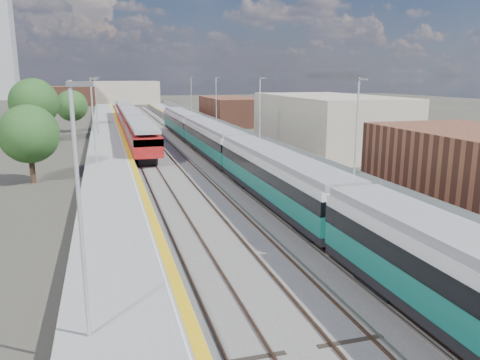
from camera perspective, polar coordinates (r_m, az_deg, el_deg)
name	(u,v)px	position (r m, az deg, el deg)	size (l,w,h in m)	color
ground	(186,149)	(56.87, -6.55, 3.76)	(320.00, 320.00, 0.00)	#47443A
ballast_bed	(165,147)	(58.99, -9.12, 4.03)	(10.50, 155.00, 0.06)	#565451
tracks	(168,144)	(60.70, -8.77, 4.36)	(8.96, 160.00, 0.17)	#4C3323
platform_right	(224,140)	(60.29, -2.00, 4.85)	(4.70, 155.00, 8.52)	slate
platform_left	(108,145)	(58.48, -15.77, 4.13)	(4.30, 155.00, 8.52)	slate
buildings	(68,68)	(144.30, -20.21, 12.65)	(72.00, 185.50, 40.00)	brown
green_train	(238,153)	(40.10, -0.25, 3.29)	(2.79, 77.69, 3.07)	black
red_train	(131,120)	(72.79, -13.20, 7.10)	(2.82, 57.26, 3.56)	black
tree_a	(29,134)	(41.53, -24.34, 5.12)	(4.74, 4.74, 6.43)	#382619
tree_b	(34,102)	(66.82, -23.83, 8.64)	(6.18, 6.18, 8.37)	#382619
tree_c	(72,106)	(77.81, -19.83, 8.51)	(4.82, 4.82, 6.53)	#382619
tree_d	(337,111)	(71.42, 11.77, 8.27)	(4.22, 4.22, 5.72)	#382619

